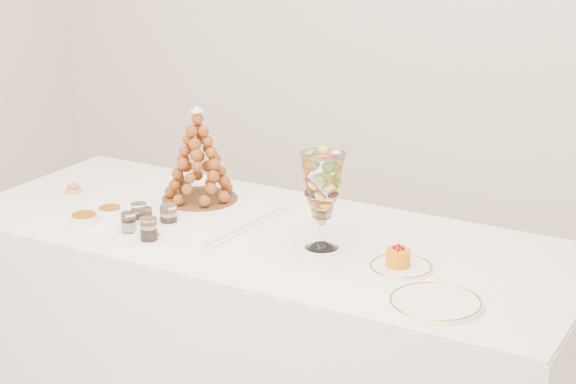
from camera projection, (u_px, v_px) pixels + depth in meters
The scene contains 15 objects.
buffet_table at pixel (265, 341), 3.30m from camera, with size 2.16×0.95×0.81m.
lace_tray at pixel (177, 210), 3.35m from camera, with size 0.60×0.45×0.02m, color white.
macaron_vase at pixel (322, 187), 2.98m from camera, with size 0.14×0.14×0.31m.
cake_plate at pixel (401, 267), 2.88m from camera, with size 0.19×0.19×0.01m, color white.
spare_plate at pixel (435, 303), 2.64m from camera, with size 0.26×0.26×0.01m, color white.
pink_tart at pixel (74, 188), 3.55m from camera, with size 0.06×0.06×0.04m.
verrine_a at pixel (139, 213), 3.24m from camera, with size 0.05×0.05×0.07m, color white.
verrine_b at pixel (145, 217), 3.22m from camera, with size 0.05×0.05×0.06m, color white.
verrine_c at pixel (168, 216), 3.20m from camera, with size 0.06×0.06×0.08m, color white.
verrine_d at pixel (129, 222), 3.16m from camera, with size 0.05×0.05×0.07m, color white.
verrine_e at pixel (149, 229), 3.09m from camera, with size 0.05×0.05×0.07m, color white.
ramekin_back at pixel (110, 212), 3.32m from camera, with size 0.08×0.08×0.03m, color white.
ramekin_front at pixel (84, 219), 3.24m from camera, with size 0.09×0.09×0.03m, color white.
croquembouche at pixel (199, 155), 3.37m from camera, with size 0.27×0.27×0.34m.
mousse_cake at pixel (398, 257), 2.87m from camera, with size 0.07×0.07×0.07m.
Camera 1 is at (1.35, -2.35, 1.94)m, focal length 60.00 mm.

